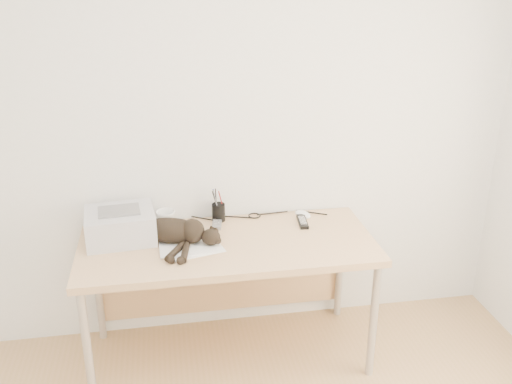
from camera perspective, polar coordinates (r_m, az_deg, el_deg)
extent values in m
plane|color=white|center=(3.24, -3.82, 6.71)|extent=(3.50, 0.00, 3.50)
cube|color=tan|center=(3.12, -2.84, -5.37)|extent=(1.60, 0.70, 0.04)
cylinder|color=#B2B2B4|center=(3.07, -16.49, -14.95)|extent=(0.04, 0.04, 0.70)
cylinder|color=#B2B2B4|center=(3.22, 11.67, -12.51)|extent=(0.04, 0.04, 0.70)
cylinder|color=#B2B2B4|center=(3.57, -15.54, -9.23)|extent=(0.04, 0.04, 0.70)
cylinder|color=#B2B2B4|center=(3.70, 8.38, -7.42)|extent=(0.04, 0.04, 0.70)
cube|color=tan|center=(3.56, -3.41, -7.55)|extent=(1.48, 0.02, 0.60)
cube|color=#B9B9BE|center=(3.19, -13.41, -3.26)|extent=(0.39, 0.34, 0.16)
cube|color=black|center=(3.19, -13.43, -3.12)|extent=(0.31, 0.05, 0.10)
cube|color=slate|center=(3.16, -13.55, -1.82)|extent=(0.23, 0.18, 0.01)
cube|color=white|center=(3.06, -6.29, -5.61)|extent=(0.34, 0.28, 0.00)
cube|color=white|center=(3.07, -6.87, -5.43)|extent=(0.30, 0.22, 0.00)
ellipsoid|color=black|center=(3.11, -8.50, -3.84)|extent=(0.36, 0.23, 0.14)
sphere|color=black|center=(3.14, -10.96, -3.83)|extent=(0.15, 0.15, 0.15)
ellipsoid|color=black|center=(3.06, -4.54, -4.51)|extent=(0.13, 0.12, 0.09)
cone|color=black|center=(3.08, -4.49, -3.56)|extent=(0.05, 0.05, 0.05)
cone|color=black|center=(3.07, -4.05, -3.72)|extent=(0.05, 0.06, 0.05)
cylinder|color=black|center=(3.01, -8.00, -5.84)|extent=(0.09, 0.20, 0.04)
cylinder|color=black|center=(2.99, -7.10, -5.91)|extent=(0.09, 0.20, 0.04)
cylinder|color=black|center=(3.25, -12.93, -4.12)|extent=(0.21, 0.09, 0.03)
imported|color=white|center=(3.29, -9.00, -2.74)|extent=(0.14, 0.14, 0.10)
cylinder|color=black|center=(3.34, -3.77, -2.04)|extent=(0.08, 0.08, 0.10)
cylinder|color=#990C0C|center=(3.31, -3.99, -0.92)|extent=(0.01, 0.01, 0.14)
cylinder|color=navy|center=(3.33, -3.62, -0.84)|extent=(0.01, 0.01, 0.14)
cylinder|color=black|center=(3.31, -3.78, -0.99)|extent=(0.01, 0.01, 0.14)
cube|color=slate|center=(3.32, -3.89, -2.99)|extent=(0.08, 0.19, 0.02)
cube|color=black|center=(3.33, 4.67, -2.98)|extent=(0.06, 0.18, 0.02)
ellipsoid|color=white|center=(3.43, 4.72, -2.03)|extent=(0.11, 0.14, 0.04)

